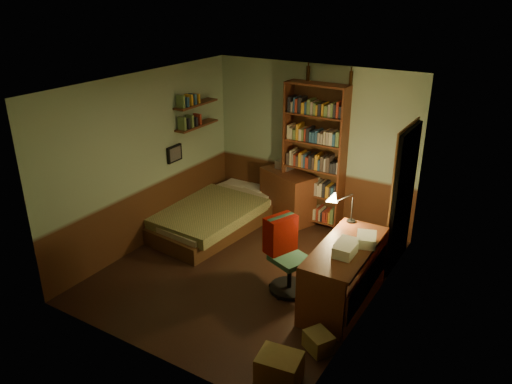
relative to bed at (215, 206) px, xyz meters
The scene contains 24 objects.
floor 1.54m from the bed, 37.51° to the right, with size 3.50×4.00×0.02m, color black.
ceiling 2.72m from the bed, 37.51° to the right, with size 3.50×4.00×0.02m, color silver.
wall_back 1.88m from the bed, 42.66° to the left, with size 3.50×0.02×2.60m, color gray.
wall_left 1.44m from the bed, 121.96° to the right, with size 0.02×4.00×2.60m, color gray.
wall_right 3.23m from the bed, 17.21° to the right, with size 0.02×4.00×2.60m, color gray.
wall_front 3.30m from the bed, 67.85° to the right, with size 3.50×0.02×2.60m, color gray.
doorway 3.01m from the bed, ahead, with size 0.06×0.90×2.00m, color black.
door_trim 2.97m from the bed, ahead, with size 0.02×0.98×2.08m, color #472A15.
bed is the anchor object (origin of this frame).
dresser 1.23m from the bed, 43.90° to the left, with size 0.95×0.47×0.84m, color #532815.
mini_stereo 1.36m from the bed, 52.55° to the left, with size 0.26×0.20×0.14m, color #B2B2B7.
bookshelf 1.80m from the bed, 35.71° to the left, with size 1.00×0.31×2.33m, color #532815.
bottle_left 2.59m from the bed, 43.90° to the left, with size 0.06×0.06×0.22m, color black.
bottle_right 2.94m from the bed, 30.36° to the left, with size 0.05×0.05×0.20m, color black.
desk 2.79m from the bed, 19.32° to the right, with size 0.62×1.49×0.80m, color #532815.
paper_stack 2.95m from the bed, 14.89° to the right, with size 0.23×0.31×0.13m, color silver.
desk_lamp 2.55m from the bed, ahead, with size 0.16×0.16×0.54m, color black.
office_chair 2.21m from the bed, 28.45° to the right, with size 0.53×0.46×1.06m, color #284E39.
red_jacket 2.11m from the bed, 25.81° to the right, with size 0.22×0.41×0.49m, color #991005.
wall_shelf_lower 1.35m from the bed, 157.49° to the left, with size 0.20×0.90×0.03m, color #532815.
wall_shelf_upper 1.68m from the bed, 157.49° to the left, with size 0.20×0.90×0.03m, color #532815.
framed_picture 1.10m from the bed, 149.40° to the right, with size 0.04×0.32×0.26m, color black.
cardboard_box_a 3.65m from the bed, 44.19° to the right, with size 0.43×0.34×0.32m, color olive.
cardboard_box_b 3.35m from the bed, 34.57° to the right, with size 0.30×0.25×0.21m, color olive.
Camera 1 is at (3.27, -5.09, 3.74)m, focal length 35.00 mm.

